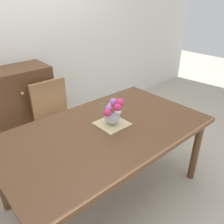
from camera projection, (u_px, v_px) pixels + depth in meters
The scene contains 6 objects.
ground_plane at pixel (106, 191), 2.27m from camera, with size 12.00×12.00×0.00m, color #B7AD99.
back_wall at pixel (18, 27), 2.68m from camera, with size 7.00×0.10×2.80m, color silver.
dining_table at pixel (105, 136), 1.96m from camera, with size 1.77×1.05×0.73m.
chair_far at pixel (56, 115), 2.59m from camera, with size 0.42×0.42×0.90m.
placemat at pixel (112, 124), 1.99m from camera, with size 0.26×0.26×0.01m, color #CCB789.
flower_vase at pixel (113, 112), 1.92m from camera, with size 0.24×0.24×0.26m.
Camera 1 is at (-1.04, -1.27, 1.75)m, focal length 36.39 mm.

